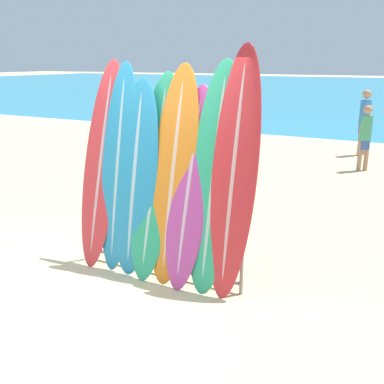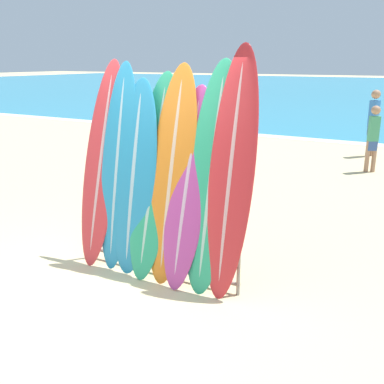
{
  "view_description": "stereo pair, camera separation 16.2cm",
  "coord_description": "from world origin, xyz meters",
  "views": [
    {
      "loc": [
        2.9,
        -3.52,
        2.47
      ],
      "look_at": [
        0.33,
        1.45,
        0.82
      ],
      "focal_mm": 42.0,
      "sensor_mm": 36.0,
      "label": 1
    },
    {
      "loc": [
        3.04,
        -3.45,
        2.47
      ],
      "look_at": [
        0.33,
        1.45,
        0.82
      ],
      "focal_mm": 42.0,
      "sensor_mm": 36.0,
      "label": 2
    }
  ],
  "objects": [
    {
      "name": "surfboard_slot_6",
      "position": [
        0.97,
        0.73,
        1.25
      ],
      "size": [
        0.56,
        0.66,
        2.5
      ],
      "color": "#289E70",
      "rests_on": "ground_plane"
    },
    {
      "name": "person_near_water",
      "position": [
        1.74,
        7.34,
        0.82
      ],
      "size": [
        0.26,
        0.23,
        1.51
      ],
      "rotation": [
        0.0,
        0.0,
        3.64
      ],
      "color": "#A87A5B",
      "rests_on": "ground_plane"
    },
    {
      "name": "surfboard_slot_7",
      "position": [
        1.2,
        0.72,
        1.33
      ],
      "size": [
        0.51,
        0.64,
        2.66
      ],
      "color": "red",
      "rests_on": "ground_plane"
    },
    {
      "name": "surfboard_slot_0",
      "position": [
        -0.55,
        0.75,
        1.25
      ],
      "size": [
        0.52,
        0.76,
        2.5
      ],
      "color": "red",
      "rests_on": "ground_plane"
    },
    {
      "name": "surfboard_slot_4",
      "position": [
        0.47,
        0.73,
        1.23
      ],
      "size": [
        0.56,
        0.65,
        2.46
      ],
      "color": "orange",
      "rests_on": "ground_plane"
    },
    {
      "name": "surfboard_slot_2",
      "position": [
        -0.02,
        0.69,
        1.14
      ],
      "size": [
        0.59,
        0.55,
        2.29
      ],
      "color": "teal",
      "rests_on": "ground_plane"
    },
    {
      "name": "surfboard_slot_1",
      "position": [
        -0.27,
        0.71,
        1.24
      ],
      "size": [
        0.49,
        0.56,
        2.47
      ],
      "color": "teal",
      "rests_on": "ground_plane"
    },
    {
      "name": "person_far_left",
      "position": [
        -0.77,
        3.48,
        0.85
      ],
      "size": [
        0.26,
        0.26,
        1.55
      ],
      "rotation": [
        0.0,
        0.0,
        3.87
      ],
      "color": "beige",
      "rests_on": "ground_plane"
    },
    {
      "name": "person_far_right",
      "position": [
        -1.44,
        5.8,
        0.83
      ],
      "size": [
        0.21,
        0.25,
        1.52
      ],
      "rotation": [
        0.0,
        0.0,
        4.37
      ],
      "color": "beige",
      "rests_on": "ground_plane"
    },
    {
      "name": "surfboard_slot_5",
      "position": [
        0.69,
        0.7,
        1.11
      ],
      "size": [
        0.51,
        0.74,
        2.23
      ],
      "color": "#B23D8E",
      "rests_on": "ground_plane"
    },
    {
      "name": "person_mid_beach",
      "position": [
        1.48,
        9.21,
        0.95
      ],
      "size": [
        0.25,
        0.3,
        1.75
      ],
      "rotation": [
        0.0,
        0.0,
        1.12
      ],
      "color": "#A87A5B",
      "rests_on": "ground_plane"
    },
    {
      "name": "ground_plane",
      "position": [
        0.0,
        0.0,
        0.0
      ],
      "size": [
        160.0,
        160.0,
        0.0
      ],
      "primitive_type": "plane",
      "color": "beige"
    },
    {
      "name": "surfboard_slot_3",
      "position": [
        0.21,
        0.74,
        1.18
      ],
      "size": [
        0.55,
        0.75,
        2.36
      ],
      "color": "#289E70",
      "rests_on": "ground_plane"
    },
    {
      "name": "surfboard_rack",
      "position": [
        0.33,
        0.65,
        0.44
      ],
      "size": [
        2.07,
        0.04,
        0.81
      ],
      "color": "gray",
      "rests_on": "ground_plane"
    }
  ]
}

